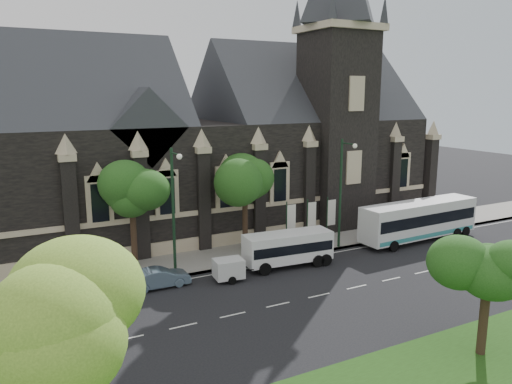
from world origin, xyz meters
TOP-DOWN VIEW (x-y plane):
  - ground at (0.00, 0.00)m, footprint 160.00×160.00m
  - sidewalk at (0.00, 9.50)m, footprint 80.00×5.00m
  - museum at (5.12, 18.78)m, footprint 40.00×17.70m
  - tree_park_near at (-11.77, -8.77)m, footprint 4.42×4.42m
  - tree_park_east at (6.18, -9.32)m, footprint 3.40×3.40m
  - tree_walk_right at (3.21, 10.71)m, footprint 4.08×4.08m
  - tree_walk_left at (-5.80, 10.70)m, footprint 3.91×3.91m
  - street_lamp_near at (10.00, 7.09)m, footprint 0.36×1.88m
  - street_lamp_mid at (-4.00, 7.09)m, footprint 0.36×1.88m
  - banner_flag_left at (6.29, 9.00)m, footprint 0.90×0.10m
  - banner_flag_center at (8.29, 9.00)m, footprint 0.90×0.10m
  - banner_flag_right at (10.29, 9.00)m, footprint 0.90×0.10m
  - tour_coach at (17.43, 5.88)m, footprint 11.74×3.07m
  - shuttle_bus at (4.08, 5.55)m, footprint 6.71×2.79m
  - box_trailer at (-1.00, 4.97)m, footprint 2.89×1.70m
  - sedan at (-5.51, 5.99)m, footprint 3.99×1.42m
  - car_far_red at (-10.00, 4.71)m, footprint 3.85×1.73m

SIDE VIEW (x-z plane):
  - ground at x=0.00m, z-range 0.00..0.00m
  - sidewalk at x=0.00m, z-range 0.00..0.15m
  - car_far_red at x=-10.00m, z-range 0.00..1.28m
  - sedan at x=-5.51m, z-range 0.00..1.31m
  - box_trailer at x=-1.00m, z-range 0.10..1.61m
  - shuttle_bus at x=4.08m, z-range 0.21..2.74m
  - tour_coach at x=17.43m, z-range 0.15..3.55m
  - banner_flag_left at x=6.29m, z-range 0.38..4.38m
  - banner_flag_center at x=8.29m, z-range 0.38..4.38m
  - banner_flag_right at x=10.29m, z-range 0.38..4.38m
  - tree_park_east at x=6.18m, z-range 1.48..7.76m
  - street_lamp_near at x=10.00m, z-range 0.61..9.61m
  - street_lamp_mid at x=-4.00m, z-range 0.61..9.61m
  - tree_walk_left at x=-5.80m, z-range 1.91..9.55m
  - tree_walk_right at x=3.21m, z-range 1.92..9.72m
  - tree_park_near at x=-11.77m, z-range 2.14..10.70m
  - museum at x=5.12m, z-range -6.78..23.12m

